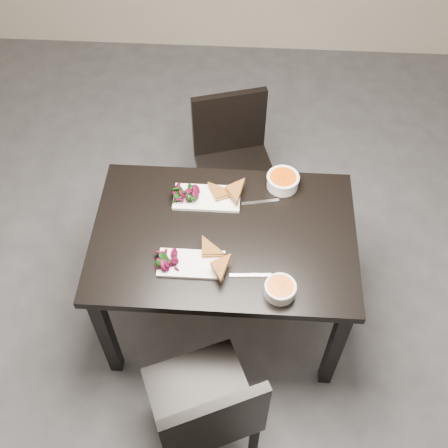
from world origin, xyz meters
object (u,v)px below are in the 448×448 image
object	(u,v)px
plate_far	(207,198)
soup_bowl_far	(283,180)
table	(224,246)
plate_near	(191,264)
soup_bowl_near	(280,289)
chair_far	(233,157)
chair_near	(207,411)

from	to	relation	value
plate_far	soup_bowl_far	xyz separation A→B (m)	(0.36, 0.11, 0.03)
table	plate_near	distance (m)	0.25
plate_near	soup_bowl_near	distance (m)	0.40
chair_far	table	bearing A→B (deg)	-107.18
chair_far	plate_near	size ratio (longest dim) A/B	2.96
plate_far	table	bearing A→B (deg)	-64.84
soup_bowl_near	soup_bowl_far	size ratio (longest dim) A/B	0.85
soup_bowl_far	soup_bowl_near	bearing A→B (deg)	-91.26
table	soup_bowl_near	world-z (taller)	soup_bowl_near
plate_near	plate_far	world-z (taller)	plate_far
chair_far	soup_bowl_far	bearing A→B (deg)	-76.56
plate_far	soup_bowl_far	bearing A→B (deg)	16.38
plate_near	chair_far	bearing A→B (deg)	81.37
chair_near	plate_far	world-z (taller)	chair_near
plate_near	plate_far	distance (m)	0.38
chair_near	plate_near	bearing A→B (deg)	77.19
chair_near	plate_far	bearing A→B (deg)	70.45
table	soup_bowl_near	size ratio (longest dim) A/B	8.97
soup_bowl_far	chair_near	bearing A→B (deg)	-105.93
table	soup_bowl_far	xyz separation A→B (m)	(0.26, 0.30, 0.14)
chair_near	soup_bowl_near	distance (m)	0.59
plate_near	plate_far	xyz separation A→B (m)	(0.04, 0.38, 0.00)
chair_far	soup_bowl_near	bearing A→B (deg)	-93.46
table	soup_bowl_near	xyz separation A→B (m)	(0.25, -0.30, 0.13)
chair_near	plate_far	xyz separation A→B (m)	(-0.07, 0.92, 0.27)
table	plate_far	xyz separation A→B (m)	(-0.09, 0.20, 0.11)
table	plate_far	distance (m)	0.25
table	soup_bowl_near	bearing A→B (deg)	-49.86
table	soup_bowl_far	size ratio (longest dim) A/B	7.62
chair_far	plate_far	distance (m)	0.62
plate_far	plate_near	bearing A→B (deg)	-95.69
plate_near	soup_bowl_near	xyz separation A→B (m)	(0.38, -0.12, 0.03)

